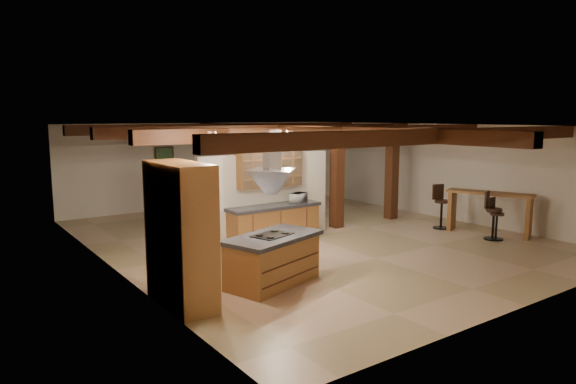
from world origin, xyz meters
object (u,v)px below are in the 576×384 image
at_px(kitchen_island, 272,259).
at_px(dining_table, 235,212).
at_px(bar_counter, 489,206).
at_px(sofa, 280,193).

height_order(kitchen_island, dining_table, kitchen_island).
xyz_separation_m(kitchen_island, dining_table, (2.24, 5.40, -0.19)).
distance_m(kitchen_island, dining_table, 5.85).
relative_size(dining_table, bar_counter, 0.75).
bearing_deg(kitchen_island, dining_table, 67.51).
distance_m(sofa, bar_counter, 7.97).
bearing_deg(kitchen_island, sofa, 54.82).
relative_size(sofa, bar_counter, 0.87).
distance_m(kitchen_island, bar_counter, 7.00).
height_order(dining_table, sofa, dining_table).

